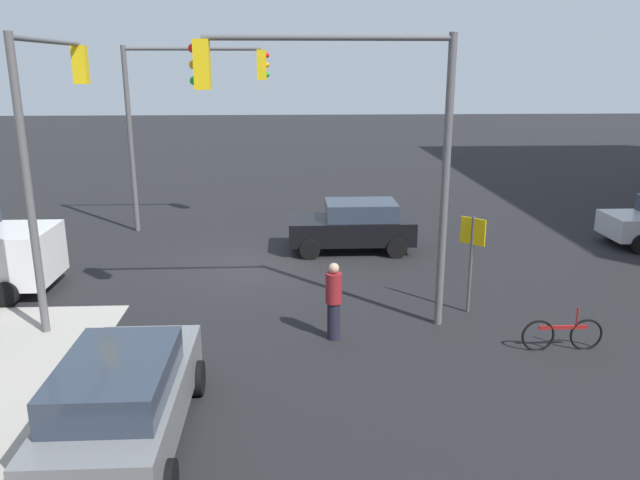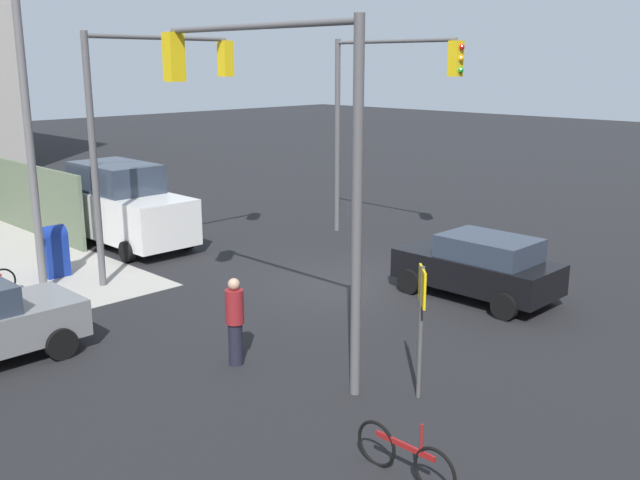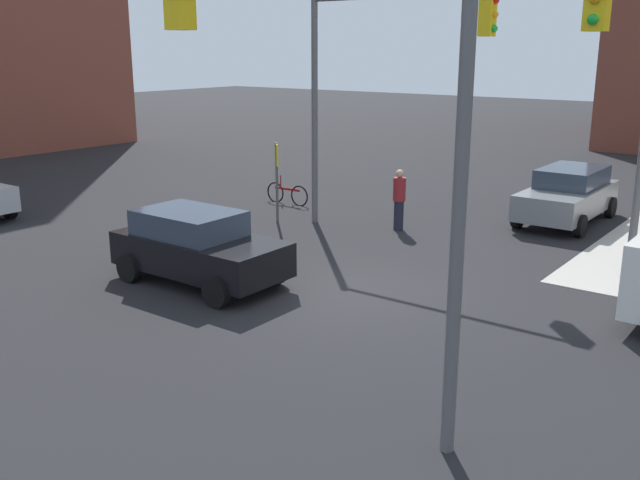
# 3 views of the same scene
# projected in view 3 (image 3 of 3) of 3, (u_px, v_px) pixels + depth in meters

# --- Properties ---
(ground_plane) EXTENTS (120.00, 120.00, 0.00)m
(ground_plane) POSITION_uv_depth(u_px,v_px,m) (355.00, 291.00, 15.42)
(ground_plane) COLOR black
(traffic_signal_nw_corner) EXTENTS (5.55, 0.36, 6.50)m
(traffic_signal_nw_corner) POSITION_uv_depth(u_px,v_px,m) (377.00, 65.00, 19.06)
(traffic_signal_nw_corner) COLOR #59595B
(traffic_signal_nw_corner) RESTS_ON ground
(traffic_signal_se_corner) EXTENTS (5.04, 0.36, 6.50)m
(traffic_signal_se_corner) POSITION_uv_depth(u_px,v_px,m) (331.00, 87.00, 9.24)
(traffic_signal_se_corner) COLOR #59595B
(traffic_signal_se_corner) RESTS_ON ground
(traffic_signal_ne_corner) EXTENTS (0.36, 4.67, 6.50)m
(traffic_signal_ne_corner) POSITION_uv_depth(u_px,v_px,m) (631.00, 75.00, 13.75)
(traffic_signal_ne_corner) COLOR #59595B
(traffic_signal_ne_corner) RESTS_ON ground
(warning_sign_two_way) EXTENTS (0.48, 0.48, 2.40)m
(warning_sign_two_way) POSITION_uv_depth(u_px,v_px,m) (277.00, 168.00, 21.07)
(warning_sign_two_way) COLOR #4C4C4C
(warning_sign_two_way) RESTS_ON ground
(coupe_black) EXTENTS (4.01, 2.02, 1.62)m
(coupe_black) POSITION_uv_depth(u_px,v_px,m) (198.00, 246.00, 15.77)
(coupe_black) COLOR black
(coupe_black) RESTS_ON ground
(hatchback_gray) EXTENTS (2.02, 4.37, 1.62)m
(hatchback_gray) POSITION_uv_depth(u_px,v_px,m) (568.00, 194.00, 21.31)
(hatchback_gray) COLOR slate
(hatchback_gray) RESTS_ON ground
(pedestrian_waiting) EXTENTS (0.36, 0.36, 1.75)m
(pedestrian_waiting) POSITION_uv_depth(u_px,v_px,m) (399.00, 199.00, 20.36)
(pedestrian_waiting) COLOR maroon
(pedestrian_waiting) RESTS_ON ground
(bicycle_at_crosswalk) EXTENTS (1.75, 0.05, 0.97)m
(bicycle_at_crosswalk) POSITION_uv_depth(u_px,v_px,m) (287.00, 194.00, 23.90)
(bicycle_at_crosswalk) COLOR black
(bicycle_at_crosswalk) RESTS_ON ground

